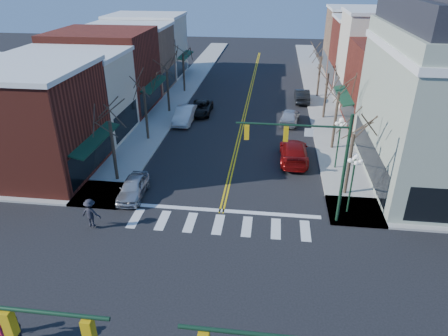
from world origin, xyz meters
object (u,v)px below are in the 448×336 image
(car_right_far, at_px, (302,96))
(pedestrian_dark_b, at_px, (91,213))
(car_left_mid, at_px, (185,115))
(pedestrian_dark_a, at_px, (14,326))
(lamppost_midblock, at_px, (339,135))
(car_left_near, at_px, (133,187))
(pedestrian_red_b, at_px, (7,330))
(car_left_far, at_px, (201,108))
(car_right_mid, at_px, (290,116))
(car_right_near, at_px, (294,152))
(lamppost_corner, at_px, (353,174))

(car_right_far, bearing_deg, pedestrian_dark_b, 62.32)
(car_left_mid, xyz_separation_m, pedestrian_dark_a, (-1.33, -27.63, 0.22))
(car_right_far, xyz_separation_m, pedestrian_dark_a, (-13.70, -36.27, 0.26))
(lamppost_midblock, height_order, car_left_near, lamppost_midblock)
(car_right_far, height_order, pedestrian_red_b, pedestrian_red_b)
(car_left_near, bearing_deg, pedestrian_red_b, -97.16)
(car_left_far, height_order, pedestrian_dark_b, pedestrian_dark_b)
(car_left_far, height_order, car_right_mid, car_right_mid)
(pedestrian_red_b, height_order, pedestrian_dark_a, pedestrian_red_b)
(pedestrian_red_b, bearing_deg, car_right_far, 0.47)
(car_right_near, xyz_separation_m, car_right_mid, (-0.14, 8.96, -0.05))
(car_right_mid, bearing_deg, car_left_far, -2.79)
(car_left_far, height_order, pedestrian_red_b, pedestrian_red_b)
(car_right_near, distance_m, pedestrian_dark_a, 23.22)
(car_left_mid, bearing_deg, lamppost_corner, -47.24)
(car_left_mid, height_order, car_right_near, car_left_mid)
(lamppost_midblock, xyz_separation_m, pedestrian_dark_b, (-15.86, -10.13, -1.87))
(car_right_mid, height_order, pedestrian_dark_a, pedestrian_dark_a)
(car_left_mid, distance_m, pedestrian_dark_a, 27.66)
(lamppost_midblock, distance_m, pedestrian_dark_a, 24.30)
(lamppost_midblock, distance_m, car_right_far, 17.89)
(pedestrian_red_b, distance_m, pedestrian_dark_a, 0.31)
(pedestrian_red_b, bearing_deg, lamppost_corner, -30.40)
(pedestrian_red_b, bearing_deg, lamppost_midblock, -18.41)
(car_left_mid, xyz_separation_m, car_right_near, (10.91, -7.90, -0.00))
(lamppost_midblock, relative_size, car_left_mid, 0.88)
(lamppost_corner, distance_m, pedestrian_dark_b, 16.38)
(car_left_mid, distance_m, car_left_far, 3.05)
(lamppost_corner, xyz_separation_m, car_left_far, (-13.00, 18.32, -2.29))
(car_left_near, bearing_deg, pedestrian_dark_b, -109.90)
(car_right_near, distance_m, car_right_far, 16.61)
(lamppost_midblock, height_order, car_right_near, lamppost_midblock)
(lamppost_midblock, bearing_deg, pedestrian_red_b, -129.61)
(pedestrian_red_b, bearing_deg, car_left_far, 16.30)
(lamppost_corner, xyz_separation_m, car_right_mid, (-3.40, 16.58, -2.20))
(car_right_mid, xyz_separation_m, pedestrian_dark_b, (-12.46, -20.20, 0.33))
(lamppost_corner, height_order, car_right_near, lamppost_corner)
(car_right_mid, bearing_deg, car_left_near, 62.81)
(pedestrian_dark_a, bearing_deg, car_right_far, 100.34)
(lamppost_midblock, bearing_deg, car_right_far, 95.82)
(pedestrian_dark_b, bearing_deg, car_left_far, -91.95)
(car_left_mid, bearing_deg, pedestrian_red_b, -92.65)
(lamppost_corner, relative_size, lamppost_midblock, 1.00)
(car_right_far, bearing_deg, car_right_mid, 77.25)
(car_left_near, relative_size, car_right_near, 0.73)
(lamppost_corner, bearing_deg, car_left_mid, 132.41)
(car_left_near, relative_size, pedestrian_red_b, 2.29)
(lamppost_midblock, bearing_deg, pedestrian_dark_b, -147.44)
(car_left_far, bearing_deg, car_left_mid, -113.25)
(lamppost_corner, distance_m, car_left_near, 14.78)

